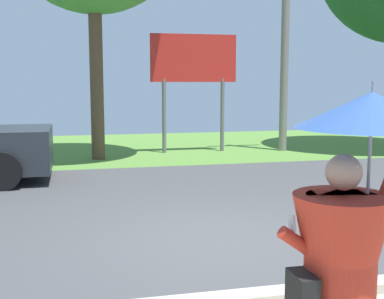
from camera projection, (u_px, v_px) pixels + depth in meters
ground_plane at (178, 195)px, 9.77m from camera, size 40.00×22.00×0.20m
monk_pedestrian at (345, 256)px, 3.12m from camera, size 1.03×0.92×2.13m
utility_pole at (285, 40)px, 15.28m from camera, size 1.80×0.24×6.34m
roadside_billboard at (194, 67)px, 15.09m from camera, size 2.60×0.12×3.50m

